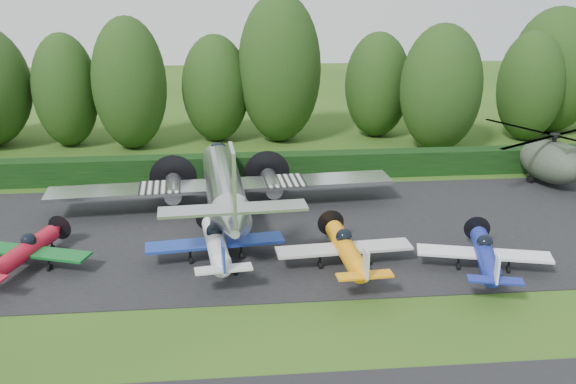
{
  "coord_description": "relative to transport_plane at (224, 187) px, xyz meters",
  "views": [
    {
      "loc": [
        -2.25,
        -27.85,
        16.71
      ],
      "look_at": [
        1.32,
        10.8,
        2.5
      ],
      "focal_mm": 40.0,
      "sensor_mm": 36.0,
      "label": 1
    }
  ],
  "objects": [
    {
      "name": "ground",
      "position": [
        2.82,
        -13.16,
        -2.13
      ],
      "size": [
        160.0,
        160.0,
        0.0
      ],
      "primitive_type": "plane",
      "color": "#274B15",
      "rests_on": "ground"
    },
    {
      "name": "apron",
      "position": [
        2.82,
        -3.16,
        -2.13
      ],
      "size": [
        70.0,
        18.0,
        0.01
      ],
      "primitive_type": "cube",
      "color": "black",
      "rests_on": "ground"
    },
    {
      "name": "hedgerow",
      "position": [
        2.82,
        7.84,
        -2.13
      ],
      "size": [
        90.0,
        1.6,
        2.0
      ],
      "primitive_type": "cube",
      "color": "black",
      "rests_on": "ground"
    },
    {
      "name": "transport_plane",
      "position": [
        0.0,
        0.0,
        0.0
      ],
      "size": [
        23.89,
        18.32,
        7.66
      ],
      "rotation": [
        0.0,
        0.0,
        -0.07
      ],
      "color": "silver",
      "rests_on": "ground"
    },
    {
      "name": "light_plane_red",
      "position": [
        -11.27,
        -7.14,
        -0.97
      ],
      "size": [
        7.28,
        7.65,
        2.8
      ],
      "rotation": [
        0.0,
        0.0,
        0.33
      ],
      "color": "#AF1024",
      "rests_on": "ground"
    },
    {
      "name": "light_plane_white",
      "position": [
        -0.47,
        -7.23,
        -0.85
      ],
      "size": [
        8.01,
        8.42,
        3.08
      ],
      "rotation": [
        0.0,
        0.0,
        -0.12
      ],
      "color": "silver",
      "rests_on": "ground"
    },
    {
      "name": "light_plane_orange",
      "position": [
        6.87,
        -8.61,
        -0.88
      ],
      "size": [
        7.82,
        8.22,
        3.0
      ],
      "rotation": [
        0.0,
        0.0,
        -0.07
      ],
      "color": "orange",
      "rests_on": "ground"
    },
    {
      "name": "light_plane_blue",
      "position": [
        14.47,
        -9.88,
        -0.95
      ],
      "size": [
        7.39,
        7.77,
        2.84
      ],
      "rotation": [
        0.0,
        0.0,
        0.24
      ],
      "color": "navy",
      "rests_on": "ground"
    },
    {
      "name": "helicopter",
      "position": [
        25.15,
        4.06,
        0.08
      ],
      "size": [
        12.78,
        14.96,
        4.12
      ],
      "rotation": [
        0.0,
        0.0,
        -0.26
      ],
      "color": "#313B2D",
      "rests_on": "ground"
    },
    {
      "name": "tree_2",
      "position": [
        -14.45,
        19.16,
        3.09
      ],
      "size": [
        5.91,
        5.91,
        10.49
      ],
      "color": "black",
      "rests_on": "ground"
    },
    {
      "name": "tree_3",
      "position": [
        5.33,
        19.09,
        4.82
      ],
      "size": [
        7.8,
        7.8,
        13.94
      ],
      "color": "black",
      "rests_on": "ground"
    },
    {
      "name": "tree_4",
      "position": [
        32.9,
        20.25,
        4.05
      ],
      "size": [
        8.8,
        8.8,
        12.39
      ],
      "color": "black",
      "rests_on": "ground"
    },
    {
      "name": "tree_5",
      "position": [
        -0.72,
        19.79,
        2.92
      ],
      "size": [
        6.37,
        6.37,
        10.14
      ],
      "color": "black",
      "rests_on": "ground"
    },
    {
      "name": "tree_6",
      "position": [
        14.95,
        20.02,
        2.94
      ],
      "size": [
        6.34,
        6.34,
        10.18
      ],
      "color": "black",
      "rests_on": "ground"
    },
    {
      "name": "tree_7",
      "position": [
        19.46,
        14.51,
        3.58
      ],
      "size": [
        7.31,
        7.31,
        11.46
      ],
      "color": "black",
      "rests_on": "ground"
    },
    {
      "name": "tree_9",
      "position": [
        29.08,
        17.26,
        3.07
      ],
      "size": [
        6.2,
        6.2,
        10.43
      ],
      "color": "black",
      "rests_on": "ground"
    },
    {
      "name": "tree_11",
      "position": [
        -8.41,
        17.83,
        3.86
      ],
      "size": [
        6.7,
        6.7,
        12.02
      ],
      "color": "black",
      "rests_on": "ground"
    }
  ]
}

